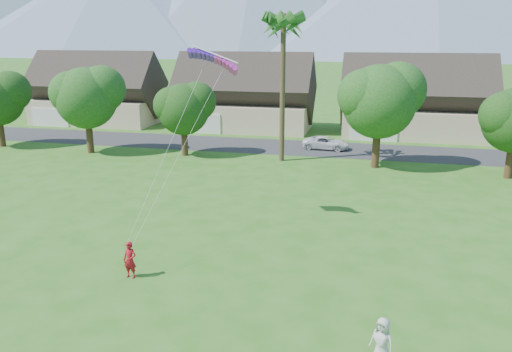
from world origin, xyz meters
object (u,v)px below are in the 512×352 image
(kite_flyer, at_px, (130,260))
(watcher, at_px, (382,342))
(parked_car, at_px, (326,143))
(parafoil_kite, at_px, (214,58))

(kite_flyer, bearing_deg, watcher, -15.36)
(parked_car, bearing_deg, parafoil_kite, 171.94)
(kite_flyer, bearing_deg, parked_car, 81.86)
(parafoil_kite, bearing_deg, kite_flyer, -110.68)
(kite_flyer, height_order, parafoil_kite, parafoil_kite)
(kite_flyer, height_order, parked_car, kite_flyer)
(watcher, distance_m, parked_car, 32.92)
(kite_flyer, xyz_separation_m, parafoil_kite, (1.73, 7.66, 8.57))
(parked_car, bearing_deg, kite_flyer, 171.66)
(watcher, height_order, parafoil_kite, parafoil_kite)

